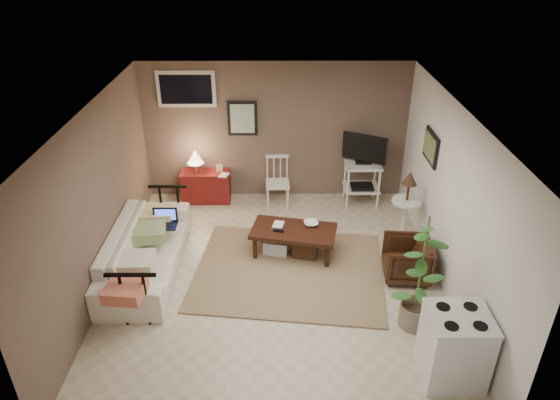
{
  "coord_description": "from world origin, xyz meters",
  "views": [
    {
      "loc": [
        0.04,
        -5.52,
        4.27
      ],
      "look_at": [
        0.07,
        0.35,
        1.05
      ],
      "focal_mm": 32.0,
      "sensor_mm": 36.0,
      "label": 1
    }
  ],
  "objects_px": {
    "armchair": "(407,258)",
    "side_table": "(407,199)",
    "sofa": "(145,243)",
    "red_console": "(205,184)",
    "tv_stand": "(363,168)",
    "spindle_chair": "(277,183)",
    "coffee_table": "(293,240)",
    "stove": "(454,346)",
    "potted_plant": "(421,269)"
  },
  "relations": [
    {
      "from": "coffee_table",
      "to": "tv_stand",
      "type": "distance_m",
      "value": 2.02
    },
    {
      "from": "red_console",
      "to": "stove",
      "type": "relative_size",
      "value": 1.16
    },
    {
      "from": "sofa",
      "to": "side_table",
      "type": "xyz_separation_m",
      "value": [
        3.76,
        0.73,
        0.28
      ]
    },
    {
      "from": "sofa",
      "to": "side_table",
      "type": "distance_m",
      "value": 3.84
    },
    {
      "from": "red_console",
      "to": "tv_stand",
      "type": "height_order",
      "value": "tv_stand"
    },
    {
      "from": "armchair",
      "to": "stove",
      "type": "distance_m",
      "value": 1.75
    },
    {
      "from": "potted_plant",
      "to": "tv_stand",
      "type": "bearing_deg",
      "value": 93.69
    },
    {
      "from": "spindle_chair",
      "to": "coffee_table",
      "type": "bearing_deg",
      "value": -81.53
    },
    {
      "from": "side_table",
      "to": "sofa",
      "type": "bearing_deg",
      "value": -169.04
    },
    {
      "from": "coffee_table",
      "to": "tv_stand",
      "type": "relative_size",
      "value": 1.03
    },
    {
      "from": "spindle_chair",
      "to": "stove",
      "type": "xyz_separation_m",
      "value": [
        1.85,
        -3.8,
        0.0
      ]
    },
    {
      "from": "armchair",
      "to": "potted_plant",
      "type": "distance_m",
      "value": 1.09
    },
    {
      "from": "stove",
      "to": "tv_stand",
      "type": "bearing_deg",
      "value": 96.0
    },
    {
      "from": "red_console",
      "to": "potted_plant",
      "type": "relative_size",
      "value": 0.62
    },
    {
      "from": "armchair",
      "to": "red_console",
      "type": "bearing_deg",
      "value": -121.24
    },
    {
      "from": "sofa",
      "to": "red_console",
      "type": "height_order",
      "value": "red_console"
    },
    {
      "from": "tv_stand",
      "to": "sofa",
      "type": "bearing_deg",
      "value": -149.75
    },
    {
      "from": "red_console",
      "to": "armchair",
      "type": "distance_m",
      "value": 3.75
    },
    {
      "from": "coffee_table",
      "to": "armchair",
      "type": "distance_m",
      "value": 1.64
    },
    {
      "from": "coffee_table",
      "to": "stove",
      "type": "height_order",
      "value": "stove"
    },
    {
      "from": "sofa",
      "to": "tv_stand",
      "type": "bearing_deg",
      "value": -59.75
    },
    {
      "from": "armchair",
      "to": "side_table",
      "type": "bearing_deg",
      "value": 175.05
    },
    {
      "from": "side_table",
      "to": "coffee_table",
      "type": "bearing_deg",
      "value": -167.85
    },
    {
      "from": "armchair",
      "to": "stove",
      "type": "height_order",
      "value": "stove"
    },
    {
      "from": "sofa",
      "to": "red_console",
      "type": "distance_m",
      "value": 2.11
    },
    {
      "from": "coffee_table",
      "to": "armchair",
      "type": "xyz_separation_m",
      "value": [
        1.54,
        -0.54,
        0.06
      ]
    },
    {
      "from": "red_console",
      "to": "stove",
      "type": "distance_m",
      "value": 5.04
    },
    {
      "from": "coffee_table",
      "to": "potted_plant",
      "type": "xyz_separation_m",
      "value": [
        1.42,
        -1.5,
        0.57
      ]
    },
    {
      "from": "spindle_chair",
      "to": "stove",
      "type": "bearing_deg",
      "value": -63.98
    },
    {
      "from": "tv_stand",
      "to": "armchair",
      "type": "xyz_separation_m",
      "value": [
        0.32,
        -2.1,
        -0.36
      ]
    },
    {
      "from": "coffee_table",
      "to": "tv_stand",
      "type": "xyz_separation_m",
      "value": [
        1.22,
        1.55,
        0.42
      ]
    },
    {
      "from": "sofa",
      "to": "armchair",
      "type": "relative_size",
      "value": 3.62
    },
    {
      "from": "side_table",
      "to": "armchair",
      "type": "xyz_separation_m",
      "value": [
        -0.16,
        -0.91,
        -0.41
      ]
    },
    {
      "from": "sofa",
      "to": "armchair",
      "type": "distance_m",
      "value": 3.61
    },
    {
      "from": "potted_plant",
      "to": "stove",
      "type": "relative_size",
      "value": 1.86
    },
    {
      "from": "sofa",
      "to": "red_console",
      "type": "bearing_deg",
      "value": -15.62
    },
    {
      "from": "coffee_table",
      "to": "armchair",
      "type": "relative_size",
      "value": 2.08
    },
    {
      "from": "red_console",
      "to": "spindle_chair",
      "type": "relative_size",
      "value": 1.1
    },
    {
      "from": "spindle_chair",
      "to": "potted_plant",
      "type": "bearing_deg",
      "value": -61.34
    },
    {
      "from": "coffee_table",
      "to": "tv_stand",
      "type": "height_order",
      "value": "tv_stand"
    },
    {
      "from": "coffee_table",
      "to": "red_console",
      "type": "xyz_separation_m",
      "value": [
        -1.49,
        1.67,
        0.08
      ]
    },
    {
      "from": "sofa",
      "to": "spindle_chair",
      "type": "relative_size",
      "value": 2.6
    },
    {
      "from": "red_console",
      "to": "coffee_table",
      "type": "bearing_deg",
      "value": -48.16
    },
    {
      "from": "spindle_chair",
      "to": "potted_plant",
      "type": "distance_m",
      "value": 3.46
    },
    {
      "from": "red_console",
      "to": "stove",
      "type": "height_order",
      "value": "red_console"
    },
    {
      "from": "sofa",
      "to": "stove",
      "type": "xyz_separation_m",
      "value": [
        3.69,
        -1.92,
        -0.03
      ]
    },
    {
      "from": "side_table",
      "to": "spindle_chair",
      "type": "bearing_deg",
      "value": 149.18
    },
    {
      "from": "coffee_table",
      "to": "red_console",
      "type": "distance_m",
      "value": 2.24
    },
    {
      "from": "spindle_chair",
      "to": "tv_stand",
      "type": "xyz_separation_m",
      "value": [
        1.45,
        0.04,
        0.26
      ]
    },
    {
      "from": "sofa",
      "to": "stove",
      "type": "distance_m",
      "value": 4.16
    }
  ]
}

